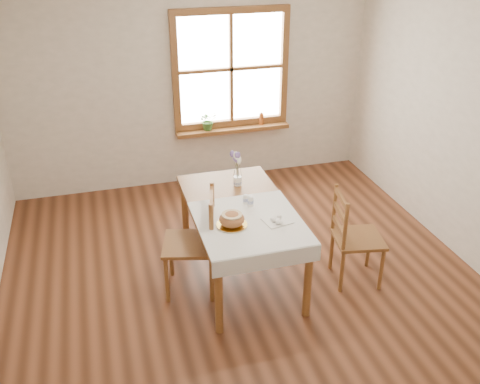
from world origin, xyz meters
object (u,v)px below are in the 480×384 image
(dining_table, at_px, (240,215))
(chair_left, at_px, (189,242))
(bread_plate, at_px, (232,225))
(chair_right, at_px, (358,237))
(flower_vase, at_px, (238,182))

(dining_table, distance_m, chair_left, 0.53)
(dining_table, height_order, bread_plate, bread_plate)
(chair_right, bearing_deg, chair_left, 89.59)
(bread_plate, bearing_deg, chair_left, 144.29)
(bread_plate, height_order, flower_vase, flower_vase)
(dining_table, xyz_separation_m, chair_right, (1.04, -0.37, -0.20))
(dining_table, xyz_separation_m, chair_left, (-0.50, -0.08, -0.16))
(chair_right, distance_m, bread_plate, 1.24)
(chair_right, bearing_deg, bread_plate, 97.95)
(chair_left, xyz_separation_m, flower_vase, (0.59, 0.50, 0.29))
(chair_left, xyz_separation_m, chair_right, (1.54, -0.29, -0.03))
(dining_table, bearing_deg, flower_vase, 77.38)
(flower_vase, bearing_deg, chair_right, -39.84)
(chair_left, relative_size, chair_right, 1.07)
(chair_left, distance_m, chair_right, 1.57)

